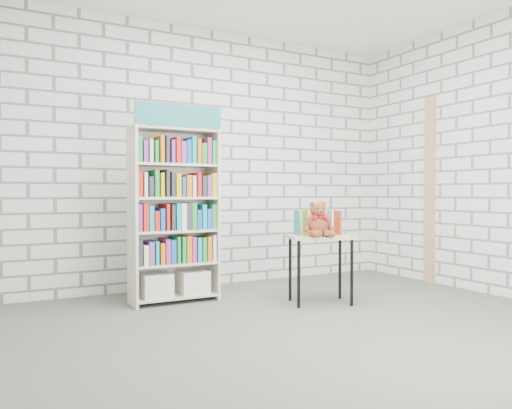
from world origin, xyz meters
name	(u,v)px	position (x,y,z in m)	size (l,w,h in m)	color
ground	(317,327)	(0.00, 0.00, 0.00)	(4.50, 4.50, 0.00)	#4A5447
room_shell	(318,91)	(0.00, 0.00, 1.78)	(4.52, 4.02, 2.81)	silver
bookshelf	(174,213)	(-0.66, 1.36, 0.83)	(0.81, 0.31, 1.81)	beige
display_table	(320,245)	(0.50, 0.66, 0.54)	(0.68, 0.56, 0.63)	tan
table_books	(317,222)	(0.53, 0.75, 0.75)	(0.44, 0.30, 0.24)	teal
teddy_bear	(319,222)	(0.43, 0.59, 0.75)	(0.29, 0.28, 0.32)	brown
door_trim	(430,190)	(2.23, 0.95, 1.05)	(0.05, 0.12, 2.10)	tan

